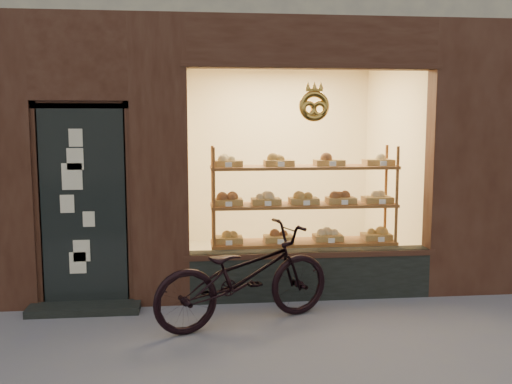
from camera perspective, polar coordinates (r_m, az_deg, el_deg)
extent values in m
cube|color=black|center=(6.52, 5.43, -8.17)|extent=(2.70, 0.25, 0.55)
cube|color=black|center=(6.27, -16.85, -1.37)|extent=(0.90, 0.04, 2.15)
cube|color=black|center=(6.36, -16.77, -11.07)|extent=(1.15, 0.35, 0.08)
torus|color=#BB8D36|center=(6.19, 5.83, 8.54)|extent=(0.33, 0.07, 0.33)
cube|color=brown|center=(6.99, 4.70, -9.04)|extent=(2.20, 0.45, 0.04)
cube|color=brown|center=(6.86, 4.74, -5.03)|extent=(2.20, 0.45, 0.03)
cube|color=brown|center=(6.78, 4.78, -1.31)|extent=(2.20, 0.45, 0.04)
cube|color=brown|center=(6.73, 4.82, 2.48)|extent=(2.20, 0.45, 0.04)
cylinder|color=brown|center=(6.50, -4.22, -3.02)|extent=(0.04, 0.04, 1.70)
cylinder|color=brown|center=(6.91, 13.84, -2.61)|extent=(0.04, 0.04, 1.70)
cylinder|color=brown|center=(6.88, -4.33, -2.45)|extent=(0.04, 0.04, 1.70)
cylinder|color=brown|center=(7.27, 12.79, -2.09)|extent=(0.04, 0.04, 1.70)
cube|color=olive|center=(6.74, -2.81, -4.78)|extent=(0.34, 0.24, 0.07)
sphere|color=#B38A3D|center=(6.73, -2.82, -4.07)|extent=(0.11, 0.11, 0.11)
cube|color=white|center=(6.56, -2.72, -5.11)|extent=(0.07, 0.01, 0.05)
cube|color=olive|center=(6.80, 2.26, -4.67)|extent=(0.34, 0.24, 0.07)
sphere|color=brown|center=(6.79, 2.26, -3.97)|extent=(0.11, 0.11, 0.11)
cube|color=white|center=(6.63, 2.49, -4.99)|extent=(0.08, 0.01, 0.05)
cube|color=olive|center=(6.92, 7.20, -4.53)|extent=(0.34, 0.24, 0.07)
sphere|color=#DFBC71|center=(6.90, 7.21, -3.83)|extent=(0.11, 0.11, 0.11)
cube|color=white|center=(6.74, 7.56, -4.84)|extent=(0.07, 0.01, 0.05)
cube|color=olive|center=(7.08, 11.94, -4.36)|extent=(0.34, 0.24, 0.07)
sphere|color=#B38A3D|center=(7.06, 11.96, -3.68)|extent=(0.11, 0.11, 0.11)
cube|color=white|center=(6.91, 12.42, -4.66)|extent=(0.08, 0.01, 0.05)
cube|color=olive|center=(6.67, -2.83, -0.99)|extent=(0.34, 0.24, 0.07)
sphere|color=brown|center=(6.65, -2.84, -0.27)|extent=(0.11, 0.11, 0.11)
cube|color=white|center=(6.48, -2.74, -1.22)|extent=(0.07, 0.01, 0.06)
cube|color=olive|center=(6.71, 1.01, -0.93)|extent=(0.34, 0.24, 0.07)
sphere|color=#DFBC71|center=(6.69, 1.01, -0.21)|extent=(0.11, 0.11, 0.11)
cube|color=white|center=(6.52, 1.21, -1.16)|extent=(0.07, 0.01, 0.06)
cube|color=olive|center=(6.78, 4.79, -0.87)|extent=(0.34, 0.24, 0.07)
sphere|color=#B38A3D|center=(6.77, 4.79, -0.16)|extent=(0.11, 0.11, 0.11)
cube|color=white|center=(6.60, 5.09, -1.10)|extent=(0.07, 0.01, 0.06)
cube|color=olive|center=(6.88, 8.47, -0.81)|extent=(0.34, 0.24, 0.07)
sphere|color=brown|center=(6.86, 8.48, -0.11)|extent=(0.11, 0.11, 0.11)
cube|color=white|center=(6.70, 8.87, -1.03)|extent=(0.07, 0.01, 0.06)
cube|color=olive|center=(7.00, 12.04, -0.75)|extent=(0.34, 0.24, 0.07)
sphere|color=#DFBC71|center=(6.99, 12.05, -0.06)|extent=(0.11, 0.11, 0.11)
cube|color=white|center=(6.83, 12.52, -0.96)|extent=(0.08, 0.01, 0.06)
cube|color=olive|center=(6.62, -2.86, 2.87)|extent=(0.34, 0.24, 0.07)
sphere|color=#DFBC71|center=(6.61, -2.86, 3.60)|extent=(0.11, 0.11, 0.11)
cube|color=white|center=(6.43, -2.76, 2.75)|extent=(0.07, 0.01, 0.06)
cube|color=olive|center=(6.68, 2.29, 2.91)|extent=(0.34, 0.24, 0.07)
sphere|color=#B38A3D|center=(6.67, 2.30, 3.64)|extent=(0.11, 0.11, 0.11)
cube|color=white|center=(6.50, 2.53, 2.79)|extent=(0.08, 0.01, 0.06)
cube|color=olive|center=(6.79, 7.31, 2.93)|extent=(0.34, 0.24, 0.07)
sphere|color=brown|center=(6.79, 7.33, 3.65)|extent=(0.11, 0.11, 0.11)
cube|color=white|center=(6.61, 7.69, 2.81)|extent=(0.07, 0.01, 0.06)
cube|color=olive|center=(6.96, 12.13, 2.93)|extent=(0.34, 0.24, 0.07)
sphere|color=#DFBC71|center=(6.95, 12.15, 3.63)|extent=(0.11, 0.11, 0.11)
cube|color=white|center=(6.78, 12.62, 2.81)|extent=(0.08, 0.01, 0.06)
imported|color=black|center=(5.64, -1.18, -8.33)|extent=(1.97, 1.28, 0.98)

